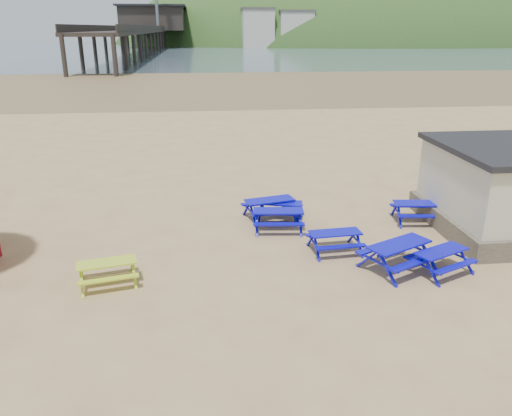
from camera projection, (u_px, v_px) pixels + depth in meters
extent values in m
plane|color=tan|center=(255.00, 252.00, 16.55)|extent=(400.00, 400.00, 0.00)
plane|color=brown|center=(212.00, 82.00, 67.95)|extent=(400.00, 400.00, 0.00)
plane|color=#485A67|center=(204.00, 49.00, 175.43)|extent=(400.00, 400.00, 0.00)
cube|color=#0B0DB8|center=(270.00, 200.00, 19.18)|extent=(2.00, 1.16, 0.05)
cube|color=#0B0DB8|center=(264.00, 202.00, 19.83)|extent=(1.89, 0.70, 0.05)
cube|color=#0B0DB8|center=(276.00, 212.00, 18.73)|extent=(1.89, 0.70, 0.05)
cube|color=#0B0DB8|center=(280.00, 202.00, 19.19)|extent=(1.77, 1.10, 0.05)
cube|color=#0B0DB8|center=(282.00, 204.00, 19.78)|extent=(1.65, 0.70, 0.05)
cube|color=#0B0DB8|center=(278.00, 214.00, 18.76)|extent=(1.65, 0.70, 0.05)
cube|color=#0B0DB8|center=(419.00, 203.00, 18.86)|extent=(1.92, 0.93, 0.05)
cube|color=#0B0DB8|center=(414.00, 205.00, 19.54)|extent=(1.87, 0.47, 0.05)
cube|color=#0B0DB8|center=(423.00, 216.00, 18.38)|extent=(1.87, 0.47, 0.05)
cube|color=#0B0DB8|center=(335.00, 233.00, 16.34)|extent=(1.73, 0.79, 0.05)
cube|color=#0B0DB8|center=(330.00, 233.00, 16.95)|extent=(1.69, 0.37, 0.05)
cube|color=#0B0DB8|center=(341.00, 247.00, 15.91)|extent=(1.69, 0.37, 0.05)
cube|color=#0B0DB8|center=(441.00, 251.00, 14.96)|extent=(1.84, 1.32, 0.05)
cube|color=#0B0DB8|center=(425.00, 252.00, 15.51)|extent=(1.66, 0.93, 0.05)
cube|color=#0B0DB8|center=(456.00, 266.00, 14.58)|extent=(1.66, 0.93, 0.05)
cube|color=#0B0DB8|center=(399.00, 244.00, 15.09)|extent=(2.19, 1.64, 0.06)
cube|color=#0B0DB8|center=(382.00, 246.00, 15.74)|extent=(1.96, 1.18, 0.06)
cube|color=#0B0DB8|center=(416.00, 262.00, 14.66)|extent=(1.96, 1.18, 0.06)
cube|color=#A4CD27|center=(107.00, 263.00, 14.27)|extent=(1.76, 0.99, 0.05)
cube|color=#A4CD27|center=(106.00, 263.00, 14.85)|extent=(1.67, 0.58, 0.05)
cube|color=#A4CD27|center=(108.00, 279.00, 13.87)|extent=(1.67, 0.58, 0.05)
cube|color=black|center=(152.00, 31.00, 176.24)|extent=(9.00, 220.00, 0.60)
cube|color=black|center=(154.00, 19.00, 185.16)|extent=(22.00, 30.00, 8.00)
cube|color=black|center=(153.00, 6.00, 183.69)|extent=(24.00, 32.00, 0.60)
ellipsoid|color=#2D4C1E|center=(388.00, 64.00, 244.05)|extent=(264.00, 144.00, 108.00)
cube|color=#0B0DB8|center=(278.00, 211.00, 18.12)|extent=(1.88, 0.89, 0.05)
cube|color=#0B0DB8|center=(278.00, 212.00, 18.79)|extent=(1.84, 0.44, 0.05)
cube|color=#0B0DB8|center=(279.00, 224.00, 17.65)|extent=(1.84, 0.44, 0.05)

